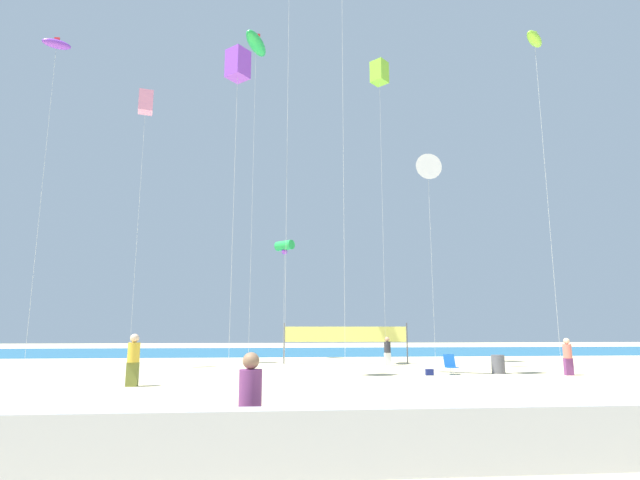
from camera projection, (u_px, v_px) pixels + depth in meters
ground_plane at (319, 389)px, 17.11m from camera, size 120.00×120.00×0.00m
ocean_band at (289, 351)px, 46.48m from camera, size 120.00×20.00×0.01m
boardwalk_ledge at (388, 441)px, 7.08m from camera, size 28.00×0.44×0.91m
mother_figure at (250, 400)px, 8.12m from camera, size 0.37×0.37×1.64m
toddler_figure at (273, 429)px, 8.16m from camera, size 0.17×0.17×0.77m
beachgoer_charcoal_shirt at (387, 350)px, 28.01m from camera, size 0.37×0.37×1.60m
beachgoer_mustard_shirt at (133, 358)px, 18.06m from camera, size 0.42×0.42×1.85m
beachgoer_coral_shirt at (568, 355)px, 22.42m from camera, size 0.37×0.37×1.63m
folding_beach_chair at (450, 364)px, 22.81m from camera, size 0.52×0.65×0.89m
trash_barrel at (498, 364)px, 23.25m from camera, size 0.60×0.60×0.84m
volleyball_net at (345, 336)px, 29.94m from camera, size 7.37×0.85×2.40m
beach_handbag at (430, 372)px, 22.26m from camera, size 0.34×0.17×0.28m
kite_lime_box at (379, 73)px, 32.21m from camera, size 1.26×1.26×18.99m
kite_green_tube at (285, 246)px, 36.11m from camera, size 1.48×1.46×8.32m
kite_lime_inflatable at (534, 40)px, 23.11m from camera, size 1.37×1.33×15.58m
kite_green_inflatable at (256, 44)px, 30.17m from camera, size 1.64×2.55×19.61m
kite_violet_inflatable at (56, 45)px, 27.37m from camera, size 1.51×1.08×17.76m
kite_pink_box at (146, 103)px, 30.95m from camera, size 1.03×1.03×16.51m
kite_violet_box at (238, 65)px, 22.58m from camera, size 1.18×1.18×14.43m
kite_white_delta at (428, 167)px, 27.92m from camera, size 1.48×0.36×11.65m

